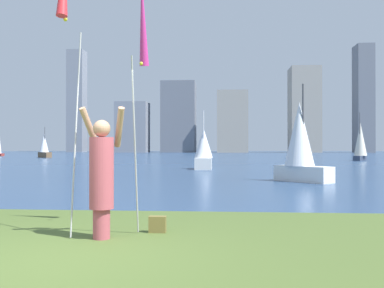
% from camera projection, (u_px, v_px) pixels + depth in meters
% --- Properties ---
extents(ground, '(120.00, 138.00, 0.12)m').
position_uv_depth(ground, '(207.00, 157.00, 55.87)').
color(ground, '#475B28').
extents(person, '(0.72, 0.53, 1.97)m').
position_uv_depth(person, '(102.00, 174.00, 6.26)').
color(person, '#B24C59').
rests_on(person, ground).
extents(kite_flag_right, '(0.16, 1.09, 4.26)m').
position_uv_depth(kite_flag_right, '(143.00, 24.00, 7.02)').
color(kite_flag_right, '#B2B2B7').
rests_on(kite_flag_right, ground).
extents(bag, '(0.27, 0.13, 0.26)m').
position_uv_depth(bag, '(158.00, 224.00, 6.69)').
color(bag, olive).
rests_on(bag, ground).
extents(sailboat_0, '(1.88, 2.40, 4.70)m').
position_uv_depth(sailboat_0, '(360.00, 142.00, 41.27)').
color(sailboat_0, '#333D51').
rests_on(sailboat_0, ground).
extents(sailboat_1, '(2.14, 2.21, 3.81)m').
position_uv_depth(sailboat_1, '(300.00, 143.00, 16.45)').
color(sailboat_1, white).
rests_on(sailboat_1, ground).
extents(sailboat_3, '(2.17, 1.97, 3.81)m').
position_uv_depth(sailboat_3, '(44.00, 146.00, 52.49)').
color(sailboat_3, brown).
rests_on(sailboat_3, ground).
extents(sailboat_4, '(1.14, 2.26, 3.55)m').
position_uv_depth(sailboat_4, '(204.00, 151.00, 25.60)').
color(sailboat_4, silver).
rests_on(sailboat_4, ground).
extents(skyline_tower_0, '(3.92, 3.87, 24.66)m').
position_uv_depth(skyline_tower_0, '(77.00, 101.00, 102.17)').
color(skyline_tower_0, gray).
rests_on(skyline_tower_0, ground).
extents(skyline_tower_1, '(7.30, 5.99, 11.68)m').
position_uv_depth(skyline_tower_1, '(132.00, 127.00, 98.47)').
color(skyline_tower_1, gray).
rests_on(skyline_tower_1, ground).
extents(skyline_tower_2, '(7.95, 7.13, 16.63)m').
position_uv_depth(skyline_tower_2, '(179.00, 117.00, 100.17)').
color(skyline_tower_2, slate).
rests_on(skyline_tower_2, ground).
extents(skyline_tower_3, '(6.86, 7.61, 13.88)m').
position_uv_depth(skyline_tower_3, '(232.00, 122.00, 96.00)').
color(skyline_tower_3, gray).
rests_on(skyline_tower_3, ground).
extents(skyline_tower_4, '(6.57, 6.54, 19.36)m').
position_uv_depth(skyline_tower_4, '(304.00, 110.00, 95.89)').
color(skyline_tower_4, gray).
rests_on(skyline_tower_4, ground).
extents(skyline_tower_5, '(3.61, 4.70, 23.99)m').
position_uv_depth(skyline_tower_5, '(363.00, 99.00, 93.82)').
color(skyline_tower_5, slate).
rests_on(skyline_tower_5, ground).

